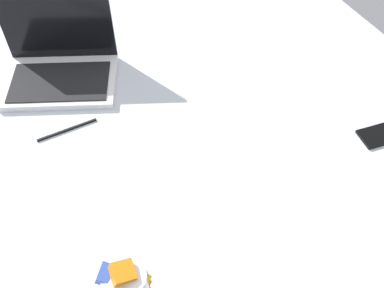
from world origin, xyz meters
TOP-DOWN VIEW (x-y plane):
  - bed_mattress at (0.00, 0.00)cm, footprint 180.00×140.00cm
  - laptop at (-14.12, 26.34)cm, footprint 39.44×34.27cm
  - snack_cup at (-20.18, -47.29)cm, footprint 10.82×9.52cm
  - cell_phone at (59.07, -35.64)cm, footprint 14.74×8.50cm
  - charger_cable at (-19.16, 4.15)cm, footprint 17.01×1.12cm

SIDE VIEW (x-z plane):
  - bed_mattress at x=0.00cm, z-range 0.00..18.00cm
  - charger_cable at x=-19.16cm, z-range 18.00..18.60cm
  - cell_phone at x=59.07cm, z-range 18.00..18.80cm
  - laptop at x=-14.12cm, z-range 10.91..33.91cm
  - snack_cup at x=-20.18cm, z-range 17.03..30.83cm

